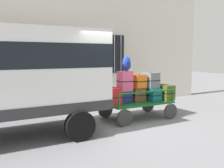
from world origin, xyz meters
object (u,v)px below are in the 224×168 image
at_px(suitcase_left_bottom, 112,96).
at_px(suitcase_midright_bottom, 150,94).
at_px(suitcase_midright_middle, 151,80).
at_px(suitcase_center_bottom, 137,94).
at_px(suitcase_center_middle, 138,81).
at_px(luggage_cart, 138,105).
at_px(suitcase_midleft_middle, 125,81).
at_px(suitcase_right_bottom, 161,92).
at_px(backpack, 127,64).
at_px(van, 1,71).
at_px(suitcase_midleft_bottom, 124,97).

bearing_deg(suitcase_left_bottom, suitcase_midright_bottom, 0.82).
relative_size(suitcase_left_bottom, suitcase_midright_middle, 1.18).
relative_size(suitcase_center_bottom, suitcase_center_middle, 1.06).
xyz_separation_m(suitcase_center_bottom, suitcase_midright_bottom, (0.47, -0.03, -0.02)).
relative_size(luggage_cart, suitcase_center_middle, 4.82).
distance_m(suitcase_center_middle, suitcase_midright_bottom, 0.65).
bearing_deg(suitcase_midleft_middle, suitcase_right_bottom, 0.46).
height_order(luggage_cart, suitcase_center_bottom, suitcase_center_bottom).
distance_m(suitcase_midright_bottom, suitcase_right_bottom, 0.47).
bearing_deg(suitcase_left_bottom, suitcase_center_bottom, 3.25).
bearing_deg(suitcase_midleft_middle, suitcase_left_bottom, -176.51).
distance_m(suitcase_midleft_middle, backpack, 0.52).
distance_m(suitcase_left_bottom, suitcase_midleft_middle, 0.63).
relative_size(suitcase_midright_bottom, suitcase_midright_middle, 1.45).
bearing_deg(van, suitcase_center_middle, 1.28).
distance_m(suitcase_midleft_middle, suitcase_midright_middle, 0.94).
bearing_deg(suitcase_center_middle, suitcase_midright_bottom, 0.45).
bearing_deg(suitcase_midleft_bottom, suitcase_midright_middle, -2.58).
height_order(suitcase_midleft_bottom, suitcase_center_middle, suitcase_center_middle).
bearing_deg(suitcase_center_middle, suitcase_midright_middle, -0.74).
bearing_deg(suitcase_midright_bottom, suitcase_left_bottom, -179.18).
distance_m(luggage_cart, backpack, 1.37).
relative_size(suitcase_center_bottom, backpack, 1.07).
bearing_deg(suitcase_midleft_middle, suitcase_center_bottom, 3.02).
relative_size(luggage_cart, backpack, 4.87).
xyz_separation_m(suitcase_center_middle, backpack, (-0.44, -0.03, 0.54)).
distance_m(luggage_cart, suitcase_midright_bottom, 0.56).
bearing_deg(suitcase_center_middle, suitcase_left_bottom, -178.99).
bearing_deg(luggage_cart, suitcase_center_middle, -90.00).
bearing_deg(suitcase_midright_middle, backpack, -178.58).
bearing_deg(backpack, suitcase_midright_middle, 1.42).
distance_m(suitcase_left_bottom, suitcase_midright_middle, 1.47).
relative_size(van, suitcase_midleft_bottom, 12.43).
relative_size(suitcase_left_bottom, suitcase_midleft_bottom, 1.56).
distance_m(suitcase_center_bottom, suitcase_midright_middle, 0.64).
xyz_separation_m(luggage_cart, suitcase_left_bottom, (-0.94, -0.02, 0.36)).
relative_size(suitcase_midleft_middle, suitcase_center_bottom, 1.26).
bearing_deg(suitcase_center_middle, suitcase_right_bottom, 1.42).
distance_m(luggage_cart, suitcase_left_bottom, 1.01).
height_order(suitcase_left_bottom, suitcase_midleft_middle, suitcase_midleft_middle).
bearing_deg(suitcase_midright_bottom, suitcase_midleft_middle, 179.49).
xyz_separation_m(suitcase_center_middle, suitcase_midright_middle, (0.47, -0.01, 0.00)).
bearing_deg(van, backpack, 0.97).
bearing_deg(suitcase_midleft_bottom, suitcase_center_bottom, 0.07).
relative_size(suitcase_center_middle, suitcase_midright_bottom, 0.60).
bearing_deg(suitcase_center_bottom, suitcase_center_middle, -90.00).
bearing_deg(suitcase_midright_middle, luggage_cart, 178.58).
xyz_separation_m(van, suitcase_midright_bottom, (4.35, 0.09, -0.87)).
xyz_separation_m(suitcase_midleft_bottom, suitcase_center_middle, (0.47, -0.04, 0.46)).
bearing_deg(suitcase_midright_bottom, suitcase_midleft_bottom, 178.02).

